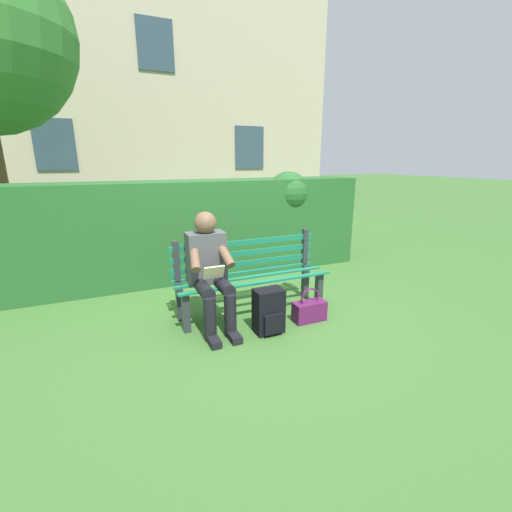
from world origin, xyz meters
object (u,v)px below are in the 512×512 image
Objects in this scene: person_seated at (210,268)px; handbag at (309,310)px; backpack at (269,311)px; park_bench at (250,274)px.

person_seated is 3.14× the size of handbag.
backpack is 1.21× the size of handbag.
backpack reaches higher than handbag.
handbag is at bearing 133.08° from park_bench.
person_seated is at bearing 19.18° from park_bench.
person_seated is 1.14m from handbag.
park_bench reaches higher than backpack.
backpack is at bearing 86.90° from park_bench.
person_seated is at bearing -38.64° from backpack.
park_bench is at bearing -46.92° from handbag.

